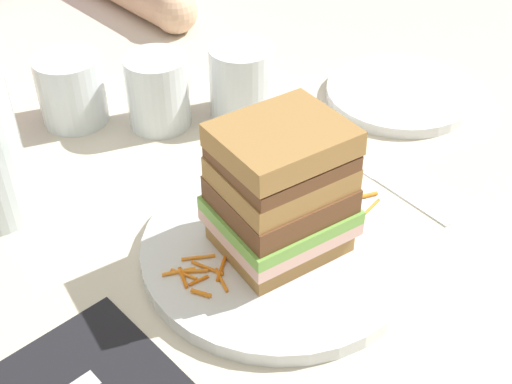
{
  "coord_description": "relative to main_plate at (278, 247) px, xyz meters",
  "views": [
    {
      "loc": [
        -0.33,
        -0.32,
        0.45
      ],
      "look_at": [
        0.0,
        0.03,
        0.05
      ],
      "focal_mm": 48.57,
      "sensor_mm": 36.0,
      "label": 1
    }
  ],
  "objects": [
    {
      "name": "ground_plane",
      "position": [
        -0.0,
        -0.0,
        -0.01
      ],
      "size": [
        3.0,
        3.0,
        0.0
      ],
      "primitive_type": "plane",
      "color": "beige"
    },
    {
      "name": "main_plate",
      "position": [
        0.0,
        0.0,
        0.0
      ],
      "size": [
        0.25,
        0.25,
        0.01
      ],
      "primitive_type": "cylinder",
      "color": "white",
      "rests_on": "ground_plane"
    },
    {
      "name": "sandwich",
      "position": [
        0.0,
        0.0,
        0.07
      ],
      "size": [
        0.12,
        0.11,
        0.13
      ],
      "color": "#A87A42",
      "rests_on": "main_plate"
    },
    {
      "name": "carrot_shred_0",
      "position": [
        -0.09,
        -0.01,
        0.01
      ],
      "size": [
        0.01,
        0.02,
        0.0
      ],
      "primitive_type": "cylinder",
      "rotation": [
        0.0,
        1.57,
        2.03
      ],
      "color": "orange",
      "rests_on": "main_plate"
    },
    {
      "name": "carrot_shred_1",
      "position": [
        -0.09,
        0.01,
        0.01
      ],
      "size": [
        0.02,
        0.01,
        0.0
      ],
      "primitive_type": "cylinder",
      "rotation": [
        0.0,
        1.57,
        2.97
      ],
      "color": "orange",
      "rests_on": "main_plate"
    },
    {
      "name": "carrot_shred_2",
      "position": [
        -0.09,
        0.03,
        0.01
      ],
      "size": [
        0.01,
        0.02,
        0.0
      ],
      "primitive_type": "cylinder",
      "rotation": [
        0.0,
        1.57,
        1.94
      ],
      "color": "orange",
      "rests_on": "main_plate"
    },
    {
      "name": "carrot_shred_3",
      "position": [
        -0.07,
        -0.01,
        0.01
      ],
      "size": [
        0.01,
        0.03,
        0.0
      ],
      "primitive_type": "cylinder",
      "rotation": [
        0.0,
        1.57,
        1.21
      ],
      "color": "orange",
      "rests_on": "main_plate"
    },
    {
      "name": "carrot_shred_4",
      "position": [
        -0.07,
        0.03,
        0.01
      ],
      "size": [
        0.03,
        0.02,
        0.0
      ],
      "primitive_type": "cylinder",
      "rotation": [
        0.0,
        1.57,
        5.69
      ],
      "color": "orange",
      "rests_on": "main_plate"
    },
    {
      "name": "carrot_shred_5",
      "position": [
        -0.06,
        0.01,
        0.01
      ],
      "size": [
        0.03,
        0.02,
        0.0
      ],
      "primitive_type": "cylinder",
      "rotation": [
        0.0,
        1.57,
        3.77
      ],
      "color": "orange",
      "rests_on": "main_plate"
    },
    {
      "name": "carrot_shred_6",
      "position": [
        -0.09,
        0.03,
        0.01
      ],
      "size": [
        0.03,
        0.02,
        0.0
      ],
      "primitive_type": "cylinder",
      "rotation": [
        0.0,
        1.57,
        5.8
      ],
      "color": "orange",
      "rests_on": "main_plate"
    },
    {
      "name": "carrot_shred_7",
      "position": [
        -0.07,
        0.02,
        0.01
      ],
      "size": [
        0.01,
        0.03,
        0.0
      ],
      "primitive_type": "cylinder",
      "rotation": [
        0.0,
        1.57,
        5.05
      ],
      "color": "orange",
      "rests_on": "main_plate"
    },
    {
      "name": "carrot_shred_8",
      "position": [
        -0.08,
        0.02,
        0.01
      ],
      "size": [
        0.02,
        0.02,
        0.0
      ],
      "primitive_type": "cylinder",
      "rotation": [
        0.0,
        1.57,
        5.58
      ],
      "color": "orange",
      "rests_on": "main_plate"
    },
    {
      "name": "carrot_shred_9",
      "position": [
        -0.09,
        0.02,
        0.01
      ],
      "size": [
        0.01,
        0.02,
        0.0
      ],
      "primitive_type": "cylinder",
      "rotation": [
        0.0,
        1.57,
        1.16
      ],
      "color": "orange",
      "rests_on": "main_plate"
    },
    {
      "name": "carrot_shred_10",
      "position": [
        0.08,
        -0.02,
        0.01
      ],
      "size": [
        0.03,
        0.02,
        0.0
      ],
      "primitive_type": "cylinder",
      "rotation": [
        0.0,
        1.57,
        3.64
      ],
      "color": "orange",
      "rests_on": "main_plate"
    },
    {
      "name": "carrot_shred_11",
      "position": [
        0.1,
        -0.03,
        0.01
      ],
      "size": [
        0.03,
        0.01,
        0.0
      ],
      "primitive_type": "cylinder",
      "rotation": [
        0.0,
        1.57,
        3.29
      ],
      "color": "orange",
      "rests_on": "main_plate"
    },
    {
      "name": "carrot_shred_12",
      "position": [
        0.09,
        -0.01,
        0.01
      ],
      "size": [
        0.02,
        0.02,
        0.0
      ],
      "primitive_type": "cylinder",
      "rotation": [
        0.0,
        1.57,
        0.7
      ],
      "color": "orange",
      "rests_on": "main_plate"
    },
    {
      "name": "carrot_shred_13",
      "position": [
        0.07,
        0.01,
        0.01
      ],
      "size": [
        0.02,
        0.02,
        0.0
      ],
      "primitive_type": "cylinder",
      "rotation": [
        0.0,
        1.57,
        3.84
      ],
      "color": "orange",
      "rests_on": "main_plate"
    },
    {
      "name": "carrot_shred_14",
      "position": [
        0.06,
        -0.01,
        0.01
      ],
      "size": [
        0.02,
        0.02,
        0.0
      ],
      "primitive_type": "cylinder",
      "rotation": [
        0.0,
        1.57,
        0.76
      ],
      "color": "orange",
      "rests_on": "main_plate"
    },
    {
      "name": "carrot_shred_15",
      "position": [
        0.1,
        -0.01,
        0.01
      ],
      "size": [
        0.03,
        0.02,
        0.0
      ],
      "primitive_type": "cylinder",
      "rotation": [
        0.0,
        1.57,
        2.72
      ],
      "color": "orange",
      "rests_on": "main_plate"
    },
    {
      "name": "carrot_shred_16",
      "position": [
        0.06,
        -0.01,
        0.01
      ],
      "size": [
        0.0,
        0.03,
        0.0
      ],
      "primitive_type": "cylinder",
      "rotation": [
        0.0,
        1.57,
        4.73
      ],
      "color": "orange",
      "rests_on": "main_plate"
    },
    {
      "name": "knife",
      "position": [
        0.16,
        0.01,
        -0.01
      ],
      "size": [
        0.03,
        0.2,
        0.0
      ],
      "color": "silver",
      "rests_on": "ground_plane"
    },
    {
      "name": "juice_glass",
      "position": [
        0.14,
        0.2,
        0.03
      ],
      "size": [
        0.07,
        0.07,
        0.09
      ],
      "color": "white",
      "rests_on": "ground_plane"
    },
    {
      "name": "empty_tumbler_0",
      "position": [
        -0.02,
        0.32,
        0.03
      ],
      "size": [
        0.08,
        0.08,
        0.08
      ],
      "primitive_type": "cylinder",
      "color": "silver",
      "rests_on": "ground_plane"
    },
    {
      "name": "empty_tumbler_1",
      "position": [
        0.05,
        0.25,
        0.04
      ],
      "size": [
        0.07,
        0.07,
        0.08
      ],
      "primitive_type": "cylinder",
      "color": "silver",
      "rests_on": "ground_plane"
    },
    {
      "name": "side_plate",
      "position": [
        0.3,
        0.09,
        -0.0
      ],
      "size": [
        0.18,
        0.18,
        0.01
      ],
      "primitive_type": "cylinder",
      "color": "white",
      "rests_on": "ground_plane"
    }
  ]
}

